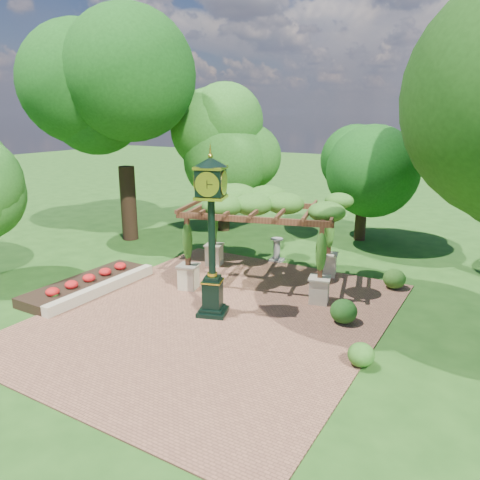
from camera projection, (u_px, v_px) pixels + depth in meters
The scene contains 13 objects.
ground at pixel (199, 327), 14.35m from camera, with size 120.00×120.00×0.00m, color #1E4714.
brick_plaza at pixel (217, 315), 15.18m from camera, with size 10.00×12.00×0.04m, color brown.
border_wall at pixel (103, 289), 16.97m from camera, with size 0.35×5.00×0.40m, color #C6B793.
flower_bed at pixel (86, 285), 17.42m from camera, with size 1.50×5.00×0.36m, color red.
pedestal_clock at pixel (211, 223), 14.44m from camera, with size 1.29×1.29×5.17m.
pergola at pixel (262, 209), 17.39m from camera, with size 6.29×4.77×3.52m.
sundial at pixel (277, 251), 20.62m from camera, with size 0.62×0.62×1.04m.
shrub_front at pixel (361, 355), 12.04m from camera, with size 0.69×0.69×0.62m, color #2D601B.
shrub_mid at pixel (344, 311), 14.51m from camera, with size 0.84×0.84×0.76m, color #1B4814.
shrub_back at pixel (394, 279), 17.36m from camera, with size 0.82×0.82×0.74m, color #2C5819.
tree_west_near at pixel (122, 106), 22.62m from camera, with size 5.55×5.55×9.72m.
tree_west_far at pixel (223, 140), 24.89m from camera, with size 4.27×4.27×7.24m.
tree_north at pixel (365, 163), 23.21m from camera, with size 4.00×4.00×5.73m.
Camera 1 is at (7.77, -10.66, 6.39)m, focal length 35.00 mm.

